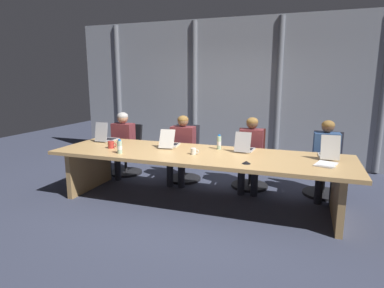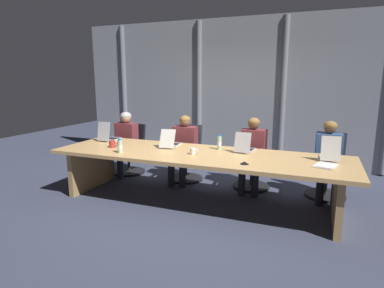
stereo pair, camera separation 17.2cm
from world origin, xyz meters
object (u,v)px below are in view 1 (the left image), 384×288
Objects in this scene: laptop_left_end at (106,137)px; laptop_left_mid at (170,143)px; water_bottle_secondary at (219,143)px; office_chair_right_mid at (325,172)px; office_chair_center at (250,165)px; person_center at (251,150)px; water_bottle_primary at (120,147)px; person_left_end at (121,140)px; laptop_center at (245,147)px; person_right_mid at (326,155)px; person_left_mid at (181,145)px; coffee_mug_far at (194,151)px; office_chair_left_mid at (185,159)px; coffee_mug_near at (111,145)px; office_chair_left_end at (127,155)px; laptop_right_mid at (329,153)px; conference_mic_left_side at (246,162)px; spiral_notepad at (326,164)px.

laptop_left_end reaches higher than laptop_left_mid.
office_chair_right_mid is at bearing 23.00° from water_bottle_secondary.
office_chair_right_mid is (1.14, 0.00, 0.00)m from office_chair_center.
person_center is at bearing -72.75° from laptop_left_mid.
laptop_left_mid reaches higher than office_chair_right_mid.
office_chair_right_mid is 4.76× the size of water_bottle_primary.
office_chair_right_mid is at bearing 93.56° from person_left_end.
laptop_center reaches higher than water_bottle_secondary.
laptop_left_mid is 2.35m from person_right_mid.
laptop_left_end reaches higher than laptop_center.
person_left_mid reaches higher than water_bottle_primary.
person_left_end is at bearing 151.90° from coffee_mug_far.
office_chair_center is at bearing 40.22° from water_bottle_primary.
coffee_mug_far is (0.54, -1.08, 0.42)m from office_chair_left_mid.
coffee_mug_near is at bearing -67.43° from person_center.
person_left_mid is 0.99× the size of person_center.
office_chair_center is 0.82× the size of person_left_end.
office_chair_left_end is 2.07m from coffee_mug_far.
person_left_end reaches higher than coffee_mug_near.
person_center is at bearing 50.64° from water_bottle_secondary.
office_chair_left_mid is (1.17, 0.64, -0.44)m from laptop_left_end.
water_bottle_secondary is at bearing 49.02° from office_chair_left_mid.
water_bottle_secondary is at bearing 94.16° from laptop_center.
laptop_left_mid is at bearing -175.76° from water_bottle_secondary.
laptop_left_mid is 0.50× the size of office_chair_left_mid.
laptop_right_mid is at bearing 61.30° from person_center.
conference_mic_left_side is at bearing 121.29° from laptop_right_mid.
office_chair_right_mid is at bearing 19.89° from coffee_mug_near.
person_right_mid is at bearing 84.21° from office_chair_left_mid.
person_right_mid is 5.74× the size of water_bottle_primary.
laptop_center is 1.12m from laptop_right_mid.
person_right_mid reaches higher than spiral_notepad.
person_left_end is 1.19m from person_left_mid.
coffee_mug_near is (-1.95, -0.95, 0.13)m from person_center.
office_chair_center is at bearing 96.26° from person_left_mid.
office_chair_left_mid is 0.83× the size of person_left_end.
office_chair_center is 6.69× the size of coffee_mug_near.
person_left_mid is 1.19m from person_center.
coffee_mug_near is at bearing 110.03° from laptop_left_mid.
laptop_right_mid is 1.17m from conference_mic_left_side.
person_center is 0.65m from water_bottle_secondary.
person_left_end reaches higher than office_chair_left_mid.
office_chair_left_mid is 0.83× the size of person_center.
laptop_center is (2.34, 0.00, -0.01)m from laptop_left_end.
laptop_left_end reaches higher than spiral_notepad.
office_chair_center is 0.89m from water_bottle_secondary.
laptop_center is at bearing 174.68° from spiral_notepad.
laptop_left_mid is at bearing 0.59° from person_left_mid.
laptop_left_end is 0.42× the size of office_chair_right_mid.
person_center is at bearing 36.38° from water_bottle_primary.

